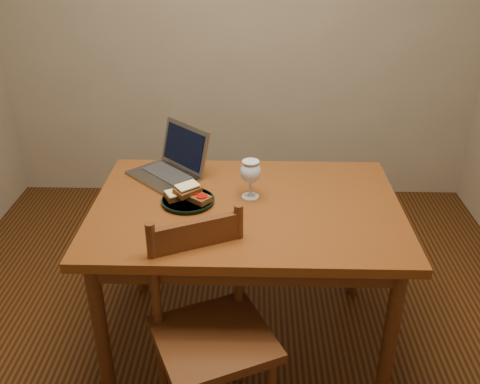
{
  "coord_description": "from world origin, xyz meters",
  "views": [
    {
      "loc": [
        0.1,
        -1.94,
        1.83
      ],
      "look_at": [
        0.05,
        0.04,
        0.8
      ],
      "focal_mm": 40.0,
      "sensor_mm": 36.0,
      "label": 1
    }
  ],
  "objects_px": {
    "table": "(247,222)",
    "plate": "(188,201)",
    "laptop": "(173,162)",
    "chair": "(211,323)",
    "milk_glass": "(251,179)"
  },
  "relations": [
    {
      "from": "table",
      "to": "plate",
      "type": "height_order",
      "value": "plate"
    },
    {
      "from": "laptop",
      "to": "chair",
      "type": "bearing_deg",
      "value": -28.01
    },
    {
      "from": "table",
      "to": "chair",
      "type": "height_order",
      "value": "chair"
    },
    {
      "from": "table",
      "to": "milk_glass",
      "type": "relative_size",
      "value": 7.48
    },
    {
      "from": "chair",
      "to": "plate",
      "type": "distance_m",
      "value": 0.54
    },
    {
      "from": "table",
      "to": "plate",
      "type": "relative_size",
      "value": 5.76
    },
    {
      "from": "table",
      "to": "milk_glass",
      "type": "bearing_deg",
      "value": 77.58
    },
    {
      "from": "chair",
      "to": "table",
      "type": "bearing_deg",
      "value": 49.97
    },
    {
      "from": "plate",
      "to": "laptop",
      "type": "relative_size",
      "value": 0.55
    },
    {
      "from": "table",
      "to": "milk_glass",
      "type": "distance_m",
      "value": 0.19
    },
    {
      "from": "chair",
      "to": "plate",
      "type": "xyz_separation_m",
      "value": [
        -0.13,
        0.45,
        0.27
      ]
    },
    {
      "from": "table",
      "to": "plate",
      "type": "distance_m",
      "value": 0.27
    },
    {
      "from": "table",
      "to": "milk_glass",
      "type": "xyz_separation_m",
      "value": [
        0.01,
        0.07,
        0.17
      ]
    },
    {
      "from": "milk_glass",
      "to": "chair",
      "type": "bearing_deg",
      "value": -105.14
    },
    {
      "from": "table",
      "to": "laptop",
      "type": "bearing_deg",
      "value": 139.69
    }
  ]
}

